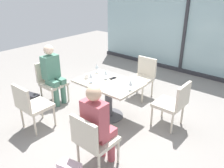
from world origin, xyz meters
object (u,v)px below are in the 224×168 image
(person_side_end, at_px, (53,72))
(handbag_1, at_px, (32,100))
(wine_glass_1, at_px, (91,76))
(wine_glass_2, at_px, (106,72))
(chair_far_right, at_px, (174,102))
(cell_phone_on_table, at_px, (113,78))
(dining_table_main, at_px, (109,92))
(chair_front_right, at_px, (93,139))
(chair_side_end, at_px, (51,80))
(chair_front_left, at_px, (31,104))
(chair_near_window, at_px, (143,75))
(coffee_cup, at_px, (87,76))
(wine_glass_0, at_px, (130,83))
(person_front_right, at_px, (98,123))
(wine_glass_3, at_px, (97,66))

(person_side_end, relative_size, handbag_1, 4.20)
(wine_glass_1, relative_size, wine_glass_2, 1.00)
(chair_far_right, relative_size, cell_phone_on_table, 6.04)
(cell_phone_on_table, bearing_deg, wine_glass_2, -121.07)
(dining_table_main, relative_size, chair_front_right, 1.36)
(dining_table_main, relative_size, chair_side_end, 1.36)
(chair_front_left, height_order, chair_near_window, same)
(chair_near_window, relative_size, wine_glass_1, 4.70)
(wine_glass_1, relative_size, coffee_cup, 2.06)
(wine_glass_0, bearing_deg, handbag_1, -160.40)
(handbag_1, bearing_deg, person_side_end, 51.09)
(cell_phone_on_table, bearing_deg, coffee_cup, -133.60)
(handbag_1, bearing_deg, person_front_right, -20.86)
(chair_side_end, bearing_deg, wine_glass_2, 16.63)
(wine_glass_1, bearing_deg, person_front_right, -41.17)
(wine_glass_3, height_order, coffee_cup, wine_glass_3)
(chair_front_right, xyz_separation_m, wine_glass_1, (-0.96, 0.95, 0.37))
(chair_side_end, relative_size, chair_far_right, 1.00)
(chair_far_right, relative_size, wine_glass_0, 4.70)
(wine_glass_2, xyz_separation_m, wine_glass_3, (-0.36, 0.14, 0.00))
(chair_front_right, distance_m, wine_glass_2, 1.55)
(wine_glass_1, bearing_deg, cell_phone_on_table, 65.23)
(handbag_1, bearing_deg, wine_glass_2, 18.29)
(person_front_right, xyz_separation_m, wine_glass_2, (-0.86, 1.13, 0.16))
(person_side_end, bearing_deg, chair_front_right, -23.50)
(chair_front_left, bearing_deg, handbag_1, 149.38)
(dining_table_main, bearing_deg, person_side_end, -166.29)
(wine_glass_3, bearing_deg, chair_near_window, 63.46)
(person_front_right, distance_m, handbag_1, 2.30)
(chair_side_end, bearing_deg, person_front_right, -19.81)
(coffee_cup, distance_m, cell_phone_on_table, 0.50)
(chair_far_right, relative_size, chair_near_window, 1.00)
(person_side_end, distance_m, wine_glass_1, 1.05)
(chair_side_end, distance_m, person_front_right, 2.24)
(chair_front_left, bearing_deg, dining_table_main, 57.96)
(dining_table_main, distance_m, wine_glass_0, 0.61)
(person_side_end, height_order, cell_phone_on_table, person_side_end)
(chair_front_right, xyz_separation_m, handbag_1, (-2.20, 0.44, -0.36))
(chair_side_end, distance_m, chair_front_left, 1.07)
(chair_far_right, xyz_separation_m, wine_glass_3, (-1.58, -0.26, 0.37))
(cell_phone_on_table, bearing_deg, chair_front_left, -110.16)
(chair_far_right, bearing_deg, wine_glass_2, -162.09)
(chair_near_window, height_order, cell_phone_on_table, chair_near_window)
(chair_near_window, bearing_deg, wine_glass_1, -99.03)
(wine_glass_2, height_order, handbag_1, wine_glass_2)
(chair_front_left, height_order, wine_glass_3, wine_glass_3)
(chair_front_right, bearing_deg, wine_glass_1, 135.33)
(wine_glass_0, xyz_separation_m, wine_glass_2, (-0.64, 0.09, 0.00))
(chair_front_left, bearing_deg, chair_near_window, 72.62)
(chair_near_window, height_order, wine_glass_0, wine_glass_0)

